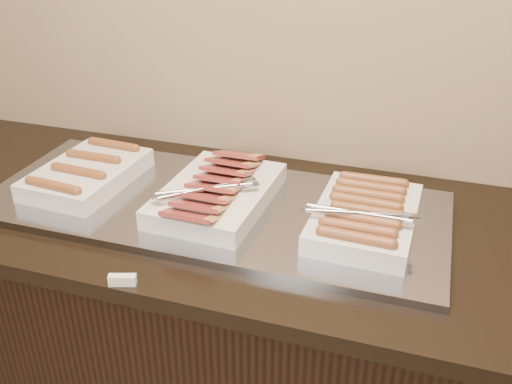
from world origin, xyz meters
TOP-DOWN VIEW (x-y plane):
  - counter at (0.00, 2.13)m, footprint 2.06×0.76m
  - warming_tray at (-0.03, 2.13)m, footprint 1.20×0.50m
  - dish_left at (-0.40, 2.13)m, footprint 0.24×0.35m
  - dish_center at (-0.01, 2.13)m, footprint 0.27×0.40m
  - dish_right at (0.37, 2.13)m, footprint 0.27×0.36m
  - label_holder at (-0.09, 1.77)m, footprint 0.06×0.04m

SIDE VIEW (x-z plane):
  - counter at x=0.00m, z-range 0.00..0.90m
  - warming_tray at x=-0.03m, z-range 0.90..0.92m
  - label_holder at x=-0.09m, z-range 0.90..0.92m
  - dish_left at x=-0.40m, z-range 0.91..0.98m
  - dish_center at x=-0.01m, z-range 0.91..1.00m
  - dish_right at x=0.37m, z-range 0.91..0.99m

